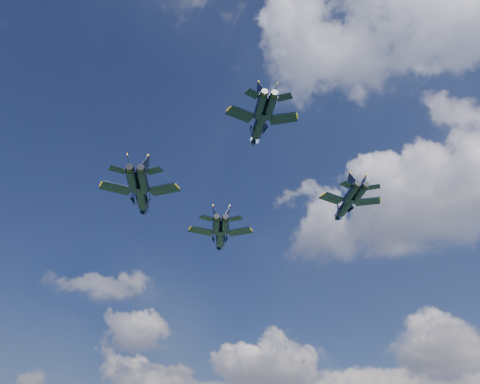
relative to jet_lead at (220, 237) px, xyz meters
name	(u,v)px	position (x,y,z in m)	size (l,w,h in m)	color
jet_lead	(220,237)	(0.00, 0.00, 0.00)	(13.48, 16.28, 4.10)	black
jet_left	(142,197)	(-1.21, -22.81, -0.99)	(14.22, 17.02, 4.30)	black
jet_right	(345,206)	(27.81, 0.43, -0.88)	(12.87, 13.40, 3.57)	black
jet_slot	(259,125)	(25.87, -26.95, 0.88)	(11.96, 12.65, 3.35)	black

